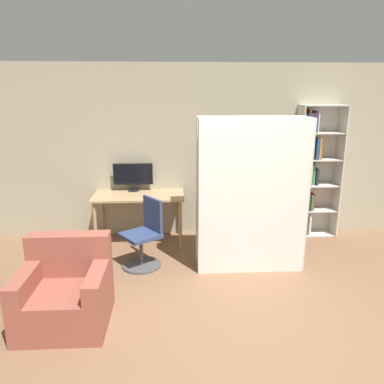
# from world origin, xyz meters

# --- Properties ---
(ground_plane) EXTENTS (16.00, 16.00, 0.00)m
(ground_plane) POSITION_xyz_m (0.00, 0.00, 0.00)
(ground_plane) COLOR brown
(wall_back) EXTENTS (8.00, 0.06, 2.70)m
(wall_back) POSITION_xyz_m (0.00, 2.94, 1.35)
(wall_back) COLOR tan
(wall_back) RESTS_ON ground
(desk) EXTENTS (1.37, 0.68, 0.76)m
(desk) POSITION_xyz_m (-1.20, 2.57, 0.67)
(desk) COLOR tan
(desk) RESTS_ON ground
(monitor) EXTENTS (0.61, 0.18, 0.44)m
(monitor) POSITION_xyz_m (-1.30, 2.81, 1.01)
(monitor) COLOR black
(monitor) RESTS_ON desk
(office_chair) EXTENTS (0.62, 0.62, 0.92)m
(office_chair) POSITION_xyz_m (-1.07, 1.73, 0.37)
(office_chair) COLOR #4C4C51
(office_chair) RESTS_ON ground
(bookshelf) EXTENTS (0.68, 0.34, 2.08)m
(bookshelf) POSITION_xyz_m (1.53, 2.77, 1.03)
(bookshelf) COLOR beige
(bookshelf) RESTS_ON ground
(mattress_near) EXTENTS (1.38, 0.24, 1.98)m
(mattress_near) POSITION_xyz_m (0.32, 1.52, 0.99)
(mattress_near) COLOR silver
(mattress_near) RESTS_ON ground
(mattress_far) EXTENTS (1.38, 0.23, 1.98)m
(mattress_far) POSITION_xyz_m (0.32, 1.82, 0.99)
(mattress_far) COLOR silver
(mattress_far) RESTS_ON ground
(armchair) EXTENTS (0.85, 0.80, 0.85)m
(armchair) POSITION_xyz_m (-1.78, 0.51, 0.32)
(armchair) COLOR #934C3D
(armchair) RESTS_ON ground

